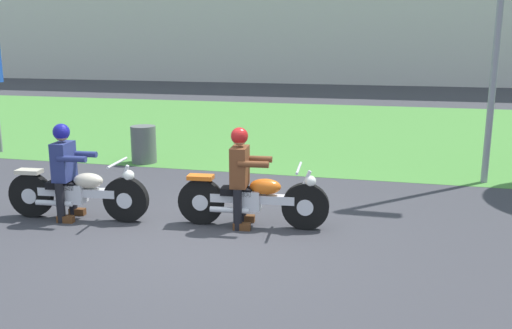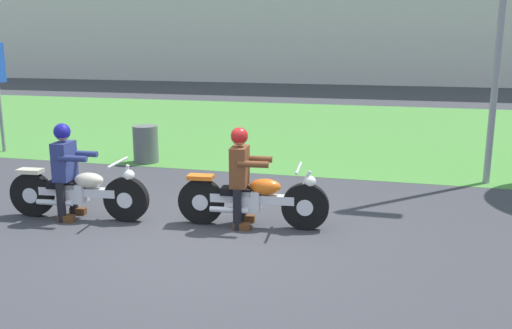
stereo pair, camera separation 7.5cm
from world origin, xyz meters
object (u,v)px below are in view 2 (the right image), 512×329
motorcycle_lead (253,199)px  motorcycle_follow (79,192)px  trash_can (146,144)px  rider_follow (66,163)px  rider_lead (241,169)px

motorcycle_lead → motorcycle_follow: (-2.55, -0.31, 0.00)m
motorcycle_follow → trash_can: bearing=96.1°
rider_follow → trash_can: size_ratio=1.79×
motorcycle_follow → rider_follow: size_ratio=1.51×
motorcycle_lead → trash_can: (-3.28, 3.43, -0.00)m
motorcycle_follow → trash_can: size_ratio=2.71×
motorcycle_lead → trash_can: bearing=128.7°
motorcycle_follow → trash_can: (-0.73, 3.74, -0.00)m
rider_follow → trash_can: 3.82m
motorcycle_lead → rider_lead: 0.46m
motorcycle_follow → trash_can: 3.81m
rider_lead → trash_can: rider_lead is taller
rider_follow → rider_lead: bearing=1.9°
motorcycle_lead → motorcycle_follow: motorcycle_follow is taller
rider_lead → motorcycle_follow: size_ratio=0.66×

